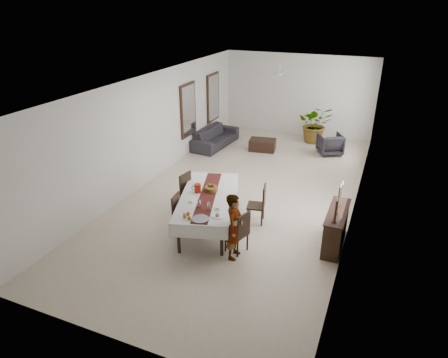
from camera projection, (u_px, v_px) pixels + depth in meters
The scene contains 86 objects.
floor at pixel (246, 192), 11.60m from camera, with size 6.00×12.00×0.00m, color beige.
ceiling at pixel (249, 81), 10.27m from camera, with size 6.00×12.00×0.02m, color white.
wall_back at pixel (298, 95), 15.97m from camera, with size 6.00×0.02×3.20m, color silver.
wall_front at pixel (110, 261), 5.90m from camera, with size 6.00×0.02×3.20m, color silver.
wall_left at pixel (153, 127), 11.99m from camera, with size 0.02×12.00×3.20m, color silver.
wall_right at pixel (361, 155), 9.88m from camera, with size 0.02×12.00×3.20m, color silver.
dining_table_top at pixel (208, 197), 9.60m from camera, with size 1.08×2.59×0.05m, color black.
table_leg_fl at pixel (179, 238), 8.70m from camera, with size 0.08×0.08×0.75m, color black.
table_leg_fr at pixel (222, 241), 8.61m from camera, with size 0.08×0.08×0.75m, color black.
table_leg_bl at pixel (197, 189), 10.92m from camera, with size 0.08×0.08×0.75m, color black.
table_leg_br at pixel (232, 191), 10.83m from camera, with size 0.08×0.08×0.75m, color black.
tablecloth_top at pixel (208, 196), 9.59m from camera, with size 1.27×2.78×0.01m, color silver.
tablecloth_drape_left at pixel (182, 200), 9.71m from camera, with size 0.01×2.78×0.32m, color white.
tablecloth_drape_right at pixel (234, 203), 9.59m from camera, with size 0.01×2.78×0.32m, color white.
tablecloth_drape_near at pixel (199, 232), 8.40m from camera, with size 1.27×0.01×0.32m, color white.
tablecloth_drape_far at pixel (215, 178), 10.90m from camera, with size 1.27×0.01×0.32m, color white.
table_runner at pixel (208, 196), 9.58m from camera, with size 0.38×2.69×0.00m, color #5A1E19.
red_pitcher at pixel (198, 188), 9.71m from camera, with size 0.16×0.16×0.22m, color #981B0B.
pitcher_handle at pixel (194, 188), 9.72m from camera, with size 0.13×0.13×0.02m, color maroon.
wine_glass_near at pixel (209, 206), 8.90m from camera, with size 0.08×0.08×0.18m, color white.
wine_glass_mid at pixel (199, 204), 9.02m from camera, with size 0.08×0.08×0.18m, color silver.
teacup_right at pixel (218, 208), 8.95m from camera, with size 0.10×0.10×0.06m, color silver.
saucer_right at pixel (218, 209), 8.96m from camera, with size 0.16×0.16×0.01m, color silver.
teacup_left at pixel (192, 201), 9.26m from camera, with size 0.10×0.10×0.06m, color white.
saucer_left at pixel (192, 202), 9.27m from camera, with size 0.16×0.16×0.01m, color white.
plate_near_right at pixel (218, 216), 8.67m from camera, with size 0.26×0.26×0.02m, color silver.
bread_near_right at pixel (218, 215), 8.66m from camera, with size 0.10×0.10×0.10m, color tan.
plate_near_left at pixel (188, 211), 8.88m from camera, with size 0.26×0.26×0.02m, color silver.
plate_far_left at pixel (198, 184), 10.15m from camera, with size 0.26×0.26×0.02m, color silver.
serving_tray at pixel (200, 219), 8.55m from camera, with size 0.39×0.39×0.02m, color #46464B.
jam_jar_a at pixel (189, 218), 8.54m from camera, with size 0.07×0.07×0.08m, color #8B5A14.
jam_jar_b at pixel (185, 216), 8.60m from camera, with size 0.07×0.07×0.08m, color #8F5114.
jam_jar_c at pixel (188, 214), 8.70m from camera, with size 0.07×0.07×0.08m, color #904614.
fruit_basket at pixel (211, 189), 9.80m from camera, with size 0.32×0.32×0.11m, color brown.
fruit_red at pixel (213, 186), 9.78m from camera, with size 0.10×0.10×0.10m, color #9E1E0F.
fruit_green at pixel (210, 185), 9.80m from camera, with size 0.09×0.09×0.09m, color #457623.
chair_right_near_seat at pixel (237, 233), 8.75m from camera, with size 0.42×0.42×0.05m, color black.
chair_right_near_leg_fl at pixel (238, 249), 8.63m from camera, with size 0.04×0.04×0.42m, color black.
chair_right_near_leg_fr at pixel (247, 242), 8.86m from camera, with size 0.04×0.04×0.42m, color black.
chair_right_near_leg_bl at pixel (225, 243), 8.83m from camera, with size 0.04×0.04×0.42m, color black.
chair_right_near_leg_br at pixel (235, 236), 9.07m from camera, with size 0.04×0.04×0.42m, color black.
chair_right_near_back at pixel (244, 225), 8.52m from camera, with size 0.42×0.04×0.54m, color black.
chair_right_far_seat at pixel (256, 206), 9.90m from camera, with size 0.43×0.43×0.05m, color black.
chair_right_far_leg_fl at pixel (262, 218), 9.81m from camera, with size 0.04×0.04×0.42m, color black.
chair_right_far_leg_fr at pixel (263, 211), 10.12m from camera, with size 0.04×0.04×0.42m, color black.
chair_right_far_leg_bl at pixel (248, 217), 9.87m from camera, with size 0.04×0.04×0.42m, color black.
chair_right_far_leg_br at pixel (250, 210), 10.19m from camera, with size 0.04×0.04×0.42m, color black.
chair_right_far_back at pixel (264, 196), 9.75m from camera, with size 0.43×0.04×0.54m, color black.
chair_left_near_seat at pixel (184, 217), 9.41m from camera, with size 0.42×0.42×0.05m, color black.
chair_left_near_leg_fl at pixel (180, 221), 9.70m from camera, with size 0.04×0.04×0.42m, color black.
chair_left_near_leg_fr at pixel (175, 228), 9.40m from camera, with size 0.04×0.04×0.42m, color black.
chair_left_near_leg_bl at pixel (193, 223), 9.61m from camera, with size 0.04×0.04×0.42m, color black.
chair_left_near_leg_br at pixel (188, 230), 9.31m from camera, with size 0.04×0.04×0.42m, color black.
chair_left_near_back at pixel (176, 205), 9.34m from camera, with size 0.42×0.04×0.53m, color black.
chair_left_far_seat at pixel (192, 196), 10.32m from camera, with size 0.45×0.45×0.05m, color black.
chair_left_far_leg_fl at pixel (191, 200), 10.65m from camera, with size 0.05×0.05×0.45m, color black.
chair_left_far_leg_fr at pixel (182, 206), 10.37m from camera, with size 0.05×0.05×0.45m, color black.
chair_left_far_leg_bl at pixel (202, 204), 10.47m from camera, with size 0.05×0.05×0.45m, color black.
chair_left_far_leg_br at pixel (194, 210), 10.19m from camera, with size 0.05×0.05×0.45m, color black.
chair_left_far_back at pixel (185, 184), 10.29m from camera, with size 0.45×0.04×0.58m, color black.
woman at pixel (234, 227), 8.43m from camera, with size 0.55×0.36×1.50m, color #92969A.
sideboard_body at pixel (336, 229), 8.96m from camera, with size 0.38×1.41×0.85m, color black.
sideboard_top at pixel (338, 212), 8.78m from camera, with size 0.41×1.47×0.03m, color black.
candlestick_near_base at pixel (334, 222), 8.34m from camera, with size 0.09×0.09×0.03m, color black.
candlestick_near_shaft at pixel (336, 211), 8.23m from camera, with size 0.05×0.05×0.47m, color black.
candlestick_near_candle at pixel (337, 199), 8.12m from camera, with size 0.03×0.03×0.08m, color beige.
candlestick_mid_base at pixel (337, 213), 8.65m from camera, with size 0.09×0.09×0.03m, color black.
candlestick_mid_shaft at pixel (339, 200), 8.52m from camera, with size 0.05×0.05×0.61m, color black.
candlestick_mid_candle at pixel (341, 186), 8.38m from camera, with size 0.03×0.03×0.08m, color white.
candlestick_far_base at pixel (340, 206), 8.97m from camera, with size 0.09×0.09×0.03m, color black.
candlestick_far_shaft at pixel (341, 195), 8.86m from camera, with size 0.05×0.05×0.52m, color black.
candlestick_far_candle at pixel (343, 183), 8.73m from camera, with size 0.03×0.03×0.08m, color white.
sofa at pixel (215, 137), 15.12m from camera, with size 2.33×0.91×0.68m, color #29262B.
armchair at pixel (330, 144), 14.29m from camera, with size 0.79×0.82×0.74m, color #28252A.
coffee_table at pixel (262, 145), 14.71m from camera, with size 0.93×0.62×0.41m, color black.
potted_plant at pixel (315, 124), 15.36m from camera, with size 1.31×1.13×1.45m, color #234F1F.
mirror_frame_near at pixel (188, 110), 13.83m from camera, with size 0.06×1.05×1.85m, color black.
mirror_glass_near at pixel (189, 110), 13.81m from camera, with size 0.01×0.90×1.70m, color silver.
mirror_frame_far at pixel (213, 97), 15.59m from camera, with size 0.06×1.05×1.85m, color black.
mirror_glass_far at pixel (214, 98), 15.58m from camera, with size 0.01×0.90×1.70m, color silver.
fan_rod at pixel (280, 68), 12.83m from camera, with size 0.04×0.04×0.20m, color silver.
fan_hub at pixel (279, 74), 12.92m from camera, with size 0.16×0.16×0.08m, color white.
fan_blade_n at pixel (282, 72), 13.21m from camera, with size 0.10×0.55×0.01m, color silver.
fan_blade_s at pixel (276, 76), 12.62m from camera, with size 0.10×0.55×0.01m, color silver.
fan_blade_e at pixel (290, 75), 12.79m from camera, with size 0.55×0.10×0.01m, color silver.
fan_blade_w at pixel (269, 73), 13.04m from camera, with size 0.55×0.10×0.01m, color beige.
Camera 1 is at (3.44, -9.83, 5.16)m, focal length 32.00 mm.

